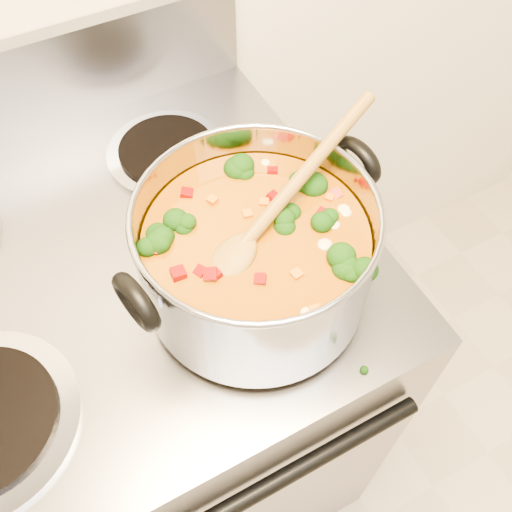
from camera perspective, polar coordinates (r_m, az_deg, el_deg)
The scene contains 4 objects.
electric_range at distance 1.24m, azimuth -11.40°, elevation -12.81°, with size 0.79×0.71×1.08m.
stockpot at distance 0.71m, azimuth -0.02°, elevation 0.09°, with size 0.36×0.29×0.18m.
wooden_spoon at distance 0.68m, azimuth 1.30°, elevation 4.11°, with size 0.30×0.14×0.10m.
cooktop_crumbs at distance 0.78m, azimuth -4.40°, elevation -4.84°, with size 0.37×0.42×0.01m.
Camera 1 is at (-0.03, 0.65, 1.59)m, focal length 40.00 mm.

